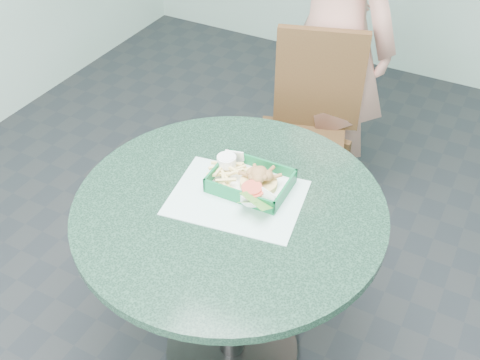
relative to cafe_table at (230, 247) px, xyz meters
The scene contains 10 objects.
floor 0.58m from the cafe_table, ahead, with size 4.00×5.00×0.02m, color #303335.
cafe_table is the anchor object (origin of this frame).
dining_chair 0.85m from the cafe_table, 95.27° to the left, with size 0.38×0.38×0.93m.
diner_person 1.17m from the cafe_table, 94.91° to the left, with size 0.66×0.44×1.82m, color tan.
placemat 0.17m from the cafe_table, 76.41° to the left, with size 0.40×0.30×0.00m, color silver.
food_basket 0.21m from the cafe_table, 76.98° to the left, with size 0.24×0.17×0.05m.
crab_sandwich 0.24m from the cafe_table, 63.22° to the left, with size 0.12×0.12×0.07m.
fries_pile 0.24m from the cafe_table, 121.83° to the left, with size 0.10×0.11×0.04m, color #F8DA81, non-canonical shape.
sauce_ramekin 0.27m from the cafe_table, 121.41° to the left, with size 0.06×0.06×0.04m.
garnish_cup 0.22m from the cafe_table, 20.28° to the left, with size 0.11×0.11×0.04m.
Camera 1 is at (0.62, -1.09, 1.91)m, focal length 42.00 mm.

